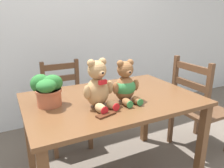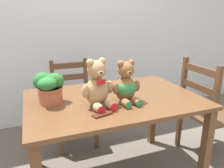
# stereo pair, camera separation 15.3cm
# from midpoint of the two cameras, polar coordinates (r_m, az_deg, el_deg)

# --- Properties ---
(wall_back) EXTENTS (8.00, 0.04, 2.60)m
(wall_back) POSITION_cam_midpoint_polar(r_m,az_deg,el_deg) (2.82, -8.12, 16.25)
(wall_back) COLOR silver
(wall_back) RESTS_ON ground_plane
(dining_table) EXTENTS (1.30, 0.87, 0.75)m
(dining_table) POSITION_cam_midpoint_polar(r_m,az_deg,el_deg) (1.72, 2.96, -6.79)
(dining_table) COLOR brown
(dining_table) RESTS_ON ground_plane
(wooden_chair_behind) EXTENTS (0.40, 0.40, 0.90)m
(wooden_chair_behind) POSITION_cam_midpoint_polar(r_m,az_deg,el_deg) (2.38, -8.32, -4.81)
(wooden_chair_behind) COLOR brown
(wooden_chair_behind) RESTS_ON ground_plane
(wooden_chair_side) EXTENTS (0.44, 0.45, 0.97)m
(wooden_chair_side) POSITION_cam_midpoint_polar(r_m,az_deg,el_deg) (2.34, 25.41, -6.58)
(wooden_chair_side) COLOR brown
(wooden_chair_side) RESTS_ON ground_plane
(teddy_bear_left) EXTENTS (0.24, 0.25, 0.33)m
(teddy_bear_left) POSITION_cam_midpoint_polar(r_m,az_deg,el_deg) (1.48, -0.86, -0.60)
(teddy_bear_left) COLOR tan
(teddy_bear_left) RESTS_ON dining_table
(teddy_bear_right) EXTENTS (0.21, 0.22, 0.31)m
(teddy_bear_right) POSITION_cam_midpoint_polar(r_m,az_deg,el_deg) (1.57, 6.47, -0.41)
(teddy_bear_right) COLOR brown
(teddy_bear_right) RESTS_ON dining_table
(potted_plant) EXTENTS (0.21, 0.22, 0.22)m
(potted_plant) POSITION_cam_midpoint_polar(r_m,az_deg,el_deg) (1.58, -13.52, -0.80)
(potted_plant) COLOR #B25B3D
(potted_plant) RESTS_ON dining_table
(chocolate_bar) EXTENTS (0.14, 0.08, 0.01)m
(chocolate_bar) POSITION_cam_midpoint_polar(r_m,az_deg,el_deg) (1.39, 0.70, -7.99)
(chocolate_bar) COLOR #472314
(chocolate_bar) RESTS_ON dining_table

